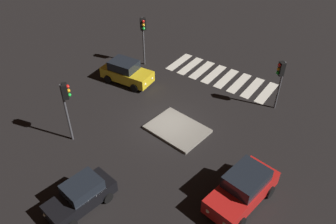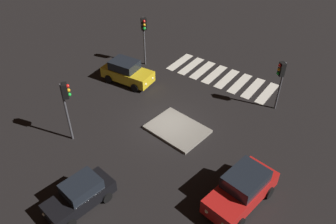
# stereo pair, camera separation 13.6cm
# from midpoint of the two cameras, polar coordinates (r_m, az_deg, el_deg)

# --- Properties ---
(ground_plane) EXTENTS (80.00, 80.00, 0.00)m
(ground_plane) POSITION_cam_midpoint_polar(r_m,az_deg,el_deg) (23.23, -0.17, -1.94)
(ground_plane) COLOR black
(traffic_island) EXTENTS (4.03, 3.20, 0.18)m
(traffic_island) POSITION_cam_midpoint_polar(r_m,az_deg,el_deg) (22.66, 1.39, -2.87)
(traffic_island) COLOR gray
(traffic_island) RESTS_ON ground
(car_red) EXTENTS (2.57, 4.58, 1.91)m
(car_red) POSITION_cam_midpoint_polar(r_m,az_deg,el_deg) (18.48, 12.17, -12.40)
(car_red) COLOR red
(car_red) RESTS_ON ground
(car_yellow) EXTENTS (4.22, 2.23, 1.78)m
(car_yellow) POSITION_cam_midpoint_polar(r_m,az_deg,el_deg) (27.16, -7.10, 6.61)
(car_yellow) COLOR gold
(car_yellow) RESTS_ON ground
(car_black) EXTENTS (2.13, 3.83, 1.60)m
(car_black) POSITION_cam_midpoint_polar(r_m,az_deg,el_deg) (18.57, -14.54, -13.34)
(car_black) COLOR black
(car_black) RESTS_ON ground
(traffic_light_south) EXTENTS (0.54, 0.53, 3.76)m
(traffic_light_south) POSITION_cam_midpoint_polar(r_m,az_deg,el_deg) (24.13, 18.08, 6.01)
(traffic_light_south) COLOR #47474C
(traffic_light_south) RESTS_ON ground
(traffic_light_east) EXTENTS (0.53, 0.54, 4.22)m
(traffic_light_east) POSITION_cam_midpoint_polar(r_m,az_deg,el_deg) (28.24, -4.30, 13.45)
(traffic_light_east) COLOR #47474C
(traffic_light_east) RESTS_ON ground
(traffic_light_north) EXTENTS (0.54, 0.53, 4.20)m
(traffic_light_north) POSITION_cam_midpoint_polar(r_m,az_deg,el_deg) (20.97, -16.82, 2.13)
(traffic_light_north) COLOR #47474C
(traffic_light_north) RESTS_ON ground
(crosswalk_near) EXTENTS (8.75, 3.20, 0.02)m
(crosswalk_near) POSITION_cam_midpoint_polar(r_m,az_deg,el_deg) (28.35, 8.53, 5.89)
(crosswalk_near) COLOR silver
(crosswalk_near) RESTS_ON ground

